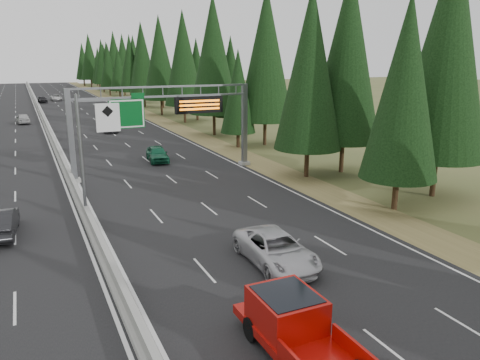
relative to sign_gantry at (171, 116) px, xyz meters
name	(u,v)px	position (x,y,z in m)	size (l,w,h in m)	color
road	(43,120)	(-8.92, 45.12, -5.23)	(32.00, 260.00, 0.08)	black
shoulder_right	(147,115)	(8.88, 45.12, -5.24)	(3.60, 260.00, 0.06)	olive
median_barrier	(43,118)	(-8.92, 45.12, -4.85)	(0.70, 260.00, 0.85)	gray
sign_gantry	(171,116)	(0.00, 0.00, 0.00)	(16.75, 0.98, 7.80)	slate
hov_sign_pole	(90,148)	(-8.33, -9.92, -0.54)	(2.80, 0.50, 8.00)	slate
tree_row_right	(186,62)	(13.22, 34.69, 4.29)	(11.88, 243.73, 18.74)	black
silver_minivan	(276,249)	(-1.11, -21.25, -4.38)	(2.67, 5.79, 1.61)	silver
red_pickup	(293,324)	(-4.17, -27.97, -4.04)	(2.27, 6.35, 2.07)	black
car_ahead_green	(157,154)	(-0.07, 5.12, -4.41)	(1.84, 4.57, 1.56)	#135738
car_ahead_dkred	(109,113)	(1.78, 43.64, -4.43)	(1.61, 4.61, 1.52)	#4E180B
car_ahead_dkgrey	(109,127)	(-1.15, 27.00, -4.49)	(1.96, 4.82, 1.40)	black
car_ahead_white	(56,98)	(-4.07, 83.55, -4.48)	(2.36, 5.11, 1.42)	silver
car_ahead_far	(42,99)	(-7.42, 78.86, -4.43)	(1.78, 4.43, 1.51)	black
car_onc_near	(0,222)	(-13.89, -10.94, -4.37)	(1.72, 4.95, 1.63)	black
car_onc_white	(23,118)	(-12.00, 41.67, -4.39)	(1.90, 4.71, 1.61)	#B3B3B3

